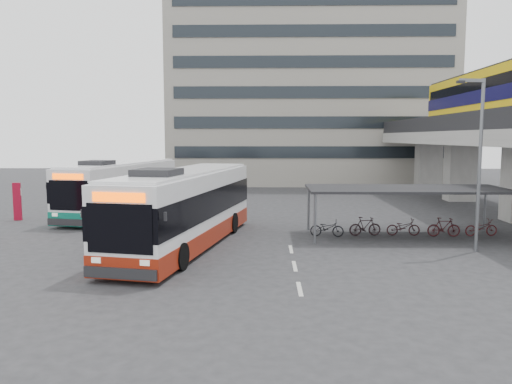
{
  "coord_description": "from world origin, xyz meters",
  "views": [
    {
      "loc": [
        1.36,
        -22.37,
        5.09
      ],
      "look_at": [
        0.78,
        5.8,
        2.0
      ],
      "focal_mm": 35.0,
      "sensor_mm": 36.0,
      "label": 1
    }
  ],
  "objects_px": {
    "bus_main": "(186,209)",
    "lamp_post": "(478,155)",
    "pedestrian": "(184,219)",
    "bus_teal": "(122,188)"
  },
  "relations": [
    {
      "from": "lamp_post",
      "to": "bus_main",
      "type": "bearing_deg",
      "value": 164.28
    },
    {
      "from": "pedestrian",
      "to": "lamp_post",
      "type": "bearing_deg",
      "value": -66.04
    },
    {
      "from": "bus_teal",
      "to": "lamp_post",
      "type": "bearing_deg",
      "value": -19.14
    },
    {
      "from": "bus_teal",
      "to": "pedestrian",
      "type": "xyz_separation_m",
      "value": [
        5.4,
        -7.66,
        -0.82
      ]
    },
    {
      "from": "bus_main",
      "to": "pedestrian",
      "type": "height_order",
      "value": "bus_main"
    },
    {
      "from": "bus_teal",
      "to": "lamp_post",
      "type": "xyz_separation_m",
      "value": [
        18.94,
        -10.97,
        2.63
      ]
    },
    {
      "from": "bus_main",
      "to": "lamp_post",
      "type": "relative_size",
      "value": 1.74
    },
    {
      "from": "pedestrian",
      "to": "lamp_post",
      "type": "height_order",
      "value": "lamp_post"
    },
    {
      "from": "lamp_post",
      "to": "pedestrian",
      "type": "bearing_deg",
      "value": 154.47
    },
    {
      "from": "bus_main",
      "to": "bus_teal",
      "type": "bearing_deg",
      "value": 131.47
    }
  ]
}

